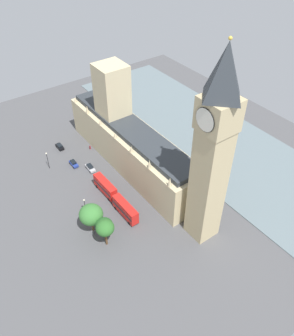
{
  "coord_description": "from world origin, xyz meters",
  "views": [
    {
      "loc": [
        49.34,
        79.73,
        78.55
      ],
      "look_at": [
        1.0,
        12.76,
        8.33
      ],
      "focal_mm": 37.21,
      "sensor_mm": 36.0,
      "label": 1
    }
  ],
  "objects_px": {
    "car_silver_near_tower": "(90,168)",
    "plane_tree_trailing": "(104,226)",
    "double_decker_bus_leading": "(125,209)",
    "street_lamp_slot_10": "(84,203)",
    "car_blue_corner": "(74,163)",
    "parliament_building": "(129,140)",
    "plane_tree_opposite_hall": "(91,215)",
    "double_decker_bus_far_end": "(105,187)",
    "street_lamp_midblock": "(47,158)",
    "car_black_under_trees": "(60,146)",
    "plane_tree_by_river_gate": "(105,228)",
    "pedestrian_kerbside": "(90,147)",
    "clock_tower": "(213,152)"
  },
  "relations": [
    {
      "from": "parliament_building",
      "to": "car_blue_corner",
      "type": "bearing_deg",
      "value": -28.44
    },
    {
      "from": "car_silver_near_tower",
      "to": "plane_tree_trailing",
      "type": "height_order",
      "value": "plane_tree_trailing"
    },
    {
      "from": "street_lamp_midblock",
      "to": "double_decker_bus_leading",
      "type": "bearing_deg",
      "value": 105.76
    },
    {
      "from": "parliament_building",
      "to": "double_decker_bus_leading",
      "type": "distance_m",
      "value": 26.75
    },
    {
      "from": "parliament_building",
      "to": "car_blue_corner",
      "type": "relative_size",
      "value": 14.62
    },
    {
      "from": "car_black_under_trees",
      "to": "street_lamp_midblock",
      "type": "bearing_deg",
      "value": -133.34
    },
    {
      "from": "plane_tree_opposite_hall",
      "to": "street_lamp_midblock",
      "type": "height_order",
      "value": "plane_tree_opposite_hall"
    },
    {
      "from": "parliament_building",
      "to": "plane_tree_trailing",
      "type": "xyz_separation_m",
      "value": [
        24.8,
        25.29,
        -3.31
      ]
    },
    {
      "from": "car_blue_corner",
      "to": "street_lamp_slot_10",
      "type": "relative_size",
      "value": 0.74
    },
    {
      "from": "car_silver_near_tower",
      "to": "car_black_under_trees",
      "type": "bearing_deg",
      "value": -77.39
    },
    {
      "from": "plane_tree_opposite_hall",
      "to": "plane_tree_by_river_gate",
      "type": "bearing_deg",
      "value": 95.09
    },
    {
      "from": "parliament_building",
      "to": "street_lamp_midblock",
      "type": "distance_m",
      "value": 28.35
    },
    {
      "from": "plane_tree_trailing",
      "to": "car_silver_near_tower",
      "type": "bearing_deg",
      "value": -110.86
    },
    {
      "from": "car_silver_near_tower",
      "to": "street_lamp_midblock",
      "type": "xyz_separation_m",
      "value": [
        11.19,
        -8.93,
        3.82
      ]
    },
    {
      "from": "double_decker_bus_far_end",
      "to": "street_lamp_midblock",
      "type": "xyz_separation_m",
      "value": [
        9.72,
        -21.92,
        2.07
      ]
    },
    {
      "from": "parliament_building",
      "to": "car_silver_near_tower",
      "type": "distance_m",
      "value": 16.48
    },
    {
      "from": "car_silver_near_tower",
      "to": "double_decker_bus_leading",
      "type": "relative_size",
      "value": 0.46
    },
    {
      "from": "car_blue_corner",
      "to": "street_lamp_slot_10",
      "type": "height_order",
      "value": "street_lamp_slot_10"
    },
    {
      "from": "plane_tree_by_river_gate",
      "to": "plane_tree_opposite_hall",
      "type": "relative_size",
      "value": 0.96
    },
    {
      "from": "car_black_under_trees",
      "to": "street_lamp_midblock",
      "type": "height_order",
      "value": "street_lamp_midblock"
    },
    {
      "from": "car_blue_corner",
      "to": "parliament_building",
      "type": "bearing_deg",
      "value": 152.16
    },
    {
      "from": "pedestrian_kerbside",
      "to": "plane_tree_opposite_hall",
      "type": "relative_size",
      "value": 0.18
    },
    {
      "from": "car_silver_near_tower",
      "to": "street_lamp_slot_10",
      "type": "bearing_deg",
      "value": 59.34
    },
    {
      "from": "car_blue_corner",
      "to": "pedestrian_kerbside",
      "type": "distance_m",
      "value": 10.59
    },
    {
      "from": "double_decker_bus_far_end",
      "to": "double_decker_bus_leading",
      "type": "height_order",
      "value": "same"
    },
    {
      "from": "parliament_building",
      "to": "double_decker_bus_leading",
      "type": "xyz_separation_m",
      "value": [
        15.3,
        20.93,
        -6.58
      ]
    },
    {
      "from": "street_lamp_midblock",
      "to": "street_lamp_slot_10",
      "type": "bearing_deg",
      "value": 90.75
    },
    {
      "from": "street_lamp_midblock",
      "to": "street_lamp_slot_10",
      "type": "height_order",
      "value": "street_lamp_midblock"
    },
    {
      "from": "car_black_under_trees",
      "to": "plane_tree_opposite_hall",
      "type": "distance_m",
      "value": 42.78
    },
    {
      "from": "clock_tower",
      "to": "car_silver_near_tower",
      "type": "relative_size",
      "value": 11.55
    },
    {
      "from": "car_silver_near_tower",
      "to": "double_decker_bus_leading",
      "type": "distance_m",
      "value": 24.99
    },
    {
      "from": "clock_tower",
      "to": "plane_tree_opposite_hall",
      "type": "height_order",
      "value": "clock_tower"
    },
    {
      "from": "parliament_building",
      "to": "plane_tree_trailing",
      "type": "relative_size",
      "value": 7.68
    },
    {
      "from": "pedestrian_kerbside",
      "to": "street_lamp_midblock",
      "type": "relative_size",
      "value": 0.25
    },
    {
      "from": "double_decker_bus_leading",
      "to": "street_lamp_midblock",
      "type": "bearing_deg",
      "value": -74.82
    },
    {
      "from": "car_silver_near_tower",
      "to": "plane_tree_trailing",
      "type": "xyz_separation_m",
      "value": [
        11.14,
        29.23,
        5.02
      ]
    },
    {
      "from": "car_blue_corner",
      "to": "double_decker_bus_far_end",
      "type": "bearing_deg",
      "value": 97.29
    },
    {
      "from": "plane_tree_opposite_hall",
      "to": "street_lamp_slot_10",
      "type": "distance_m",
      "value": 7.58
    },
    {
      "from": "car_blue_corner",
      "to": "double_decker_bus_far_end",
      "type": "distance_m",
      "value": 18.61
    },
    {
      "from": "double_decker_bus_leading",
      "to": "street_lamp_slot_10",
      "type": "bearing_deg",
      "value": -41.04
    },
    {
      "from": "car_black_under_trees",
      "to": "street_lamp_slot_10",
      "type": "distance_m",
      "value": 35.37
    },
    {
      "from": "clock_tower",
      "to": "double_decker_bus_far_end",
      "type": "relative_size",
      "value": 5.28
    },
    {
      "from": "car_black_under_trees",
      "to": "plane_tree_by_river_gate",
      "type": "height_order",
      "value": "plane_tree_by_river_gate"
    },
    {
      "from": "pedestrian_kerbside",
      "to": "car_silver_near_tower",
      "type": "bearing_deg",
      "value": -120.2
    },
    {
      "from": "double_decker_bus_far_end",
      "to": "plane_tree_opposite_hall",
      "type": "bearing_deg",
      "value": -135.25
    },
    {
      "from": "double_decker_bus_far_end",
      "to": "pedestrian_kerbside",
      "type": "height_order",
      "value": "double_decker_bus_far_end"
    },
    {
      "from": "car_black_under_trees",
      "to": "double_decker_bus_far_end",
      "type": "bearing_deg",
      "value": -86.86
    },
    {
      "from": "car_black_under_trees",
      "to": "parliament_building",
      "type": "bearing_deg",
      "value": -51.83
    },
    {
      "from": "car_black_under_trees",
      "to": "pedestrian_kerbside",
      "type": "distance_m",
      "value": 11.33
    },
    {
      "from": "car_blue_corner",
      "to": "street_lamp_midblock",
      "type": "bearing_deg",
      "value": -24.32
    }
  ]
}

